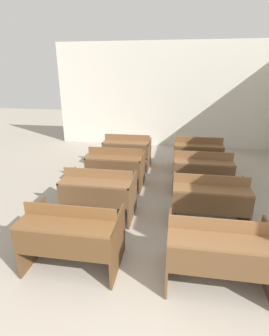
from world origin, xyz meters
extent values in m
cube|color=beige|center=(0.00, 7.41, 1.55)|extent=(6.98, 0.06, 3.10)
cube|color=#53371E|center=(-1.39, 1.61, 0.34)|extent=(0.03, 0.74, 0.68)
cube|color=#53371E|center=(-0.32, 1.61, 0.34)|extent=(0.03, 0.74, 0.68)
cube|color=brown|center=(-0.85, 1.40, 0.67)|extent=(1.10, 0.32, 0.03)
cube|color=#53371E|center=(-0.85, 1.25, 0.50)|extent=(1.04, 0.02, 0.31)
cube|color=brown|center=(-0.85, 1.55, 0.76)|extent=(1.10, 0.02, 0.15)
cube|color=brown|center=(-0.85, 1.83, 0.41)|extent=(1.10, 0.31, 0.03)
cube|color=#53371E|center=(-0.85, 1.83, 0.15)|extent=(1.04, 0.04, 0.04)
cube|color=brown|center=(0.28, 1.59, 0.34)|extent=(0.03, 0.74, 0.68)
cube|color=brown|center=(1.35, 1.59, 0.34)|extent=(0.03, 0.74, 0.68)
cube|color=brown|center=(0.81, 1.37, 0.67)|extent=(1.10, 0.32, 0.03)
cube|color=brown|center=(0.81, 1.23, 0.50)|extent=(1.04, 0.02, 0.31)
cube|color=brown|center=(0.81, 1.52, 0.76)|extent=(1.10, 0.02, 0.15)
cube|color=brown|center=(0.81, 1.80, 0.41)|extent=(1.10, 0.31, 0.03)
cube|color=brown|center=(0.81, 1.80, 0.15)|extent=(1.04, 0.04, 0.04)
cube|color=brown|center=(-1.41, 2.79, 0.34)|extent=(0.03, 0.74, 0.68)
cube|color=brown|center=(-0.34, 2.79, 0.34)|extent=(0.03, 0.74, 0.68)
cube|color=brown|center=(-0.87, 2.58, 0.67)|extent=(1.10, 0.32, 0.03)
cube|color=brown|center=(-0.87, 2.43, 0.50)|extent=(1.04, 0.02, 0.31)
cube|color=brown|center=(-0.87, 2.73, 0.76)|extent=(1.10, 0.02, 0.15)
cube|color=brown|center=(-0.87, 3.01, 0.41)|extent=(1.10, 0.31, 0.03)
cube|color=brown|center=(-0.87, 3.01, 0.15)|extent=(1.04, 0.04, 0.04)
cube|color=brown|center=(0.30, 2.82, 0.34)|extent=(0.03, 0.74, 0.68)
cube|color=brown|center=(1.37, 2.82, 0.34)|extent=(0.03, 0.74, 0.68)
cube|color=brown|center=(0.84, 2.60, 0.67)|extent=(1.10, 0.32, 0.03)
cube|color=brown|center=(0.84, 2.46, 0.50)|extent=(1.04, 0.02, 0.31)
cube|color=brown|center=(0.84, 2.75, 0.76)|extent=(1.10, 0.02, 0.15)
cube|color=brown|center=(0.84, 3.03, 0.41)|extent=(1.10, 0.31, 0.03)
cube|color=brown|center=(0.84, 3.03, 0.15)|extent=(1.04, 0.04, 0.04)
cube|color=brown|center=(-1.42, 4.01, 0.34)|extent=(0.03, 0.74, 0.68)
cube|color=brown|center=(-0.35, 4.01, 0.34)|extent=(0.03, 0.74, 0.68)
cube|color=brown|center=(-0.88, 3.80, 0.67)|extent=(1.10, 0.32, 0.03)
cube|color=brown|center=(-0.88, 3.65, 0.50)|extent=(1.04, 0.02, 0.31)
cube|color=brown|center=(-0.88, 3.95, 0.76)|extent=(1.10, 0.02, 0.15)
cube|color=brown|center=(-0.88, 4.23, 0.41)|extent=(1.10, 0.31, 0.03)
cube|color=brown|center=(-0.88, 4.23, 0.15)|extent=(1.04, 0.04, 0.04)
cube|color=brown|center=(0.29, 4.02, 0.34)|extent=(0.03, 0.74, 0.68)
cube|color=brown|center=(1.36, 4.02, 0.34)|extent=(0.03, 0.74, 0.68)
cube|color=brown|center=(0.82, 3.81, 0.67)|extent=(1.10, 0.32, 0.03)
cube|color=brown|center=(0.82, 3.66, 0.50)|extent=(1.04, 0.02, 0.31)
cube|color=brown|center=(0.82, 3.96, 0.76)|extent=(1.10, 0.02, 0.15)
cube|color=brown|center=(0.82, 4.24, 0.41)|extent=(1.10, 0.31, 0.03)
cube|color=brown|center=(0.82, 4.24, 0.15)|extent=(1.04, 0.04, 0.04)
cube|color=brown|center=(-1.40, 5.20, 0.34)|extent=(0.03, 0.74, 0.68)
cube|color=brown|center=(-0.33, 5.20, 0.34)|extent=(0.03, 0.74, 0.68)
cube|color=brown|center=(-0.87, 4.99, 0.67)|extent=(1.10, 0.32, 0.03)
cube|color=brown|center=(-0.87, 4.84, 0.50)|extent=(1.04, 0.02, 0.31)
cube|color=brown|center=(-0.87, 5.14, 0.76)|extent=(1.10, 0.02, 0.15)
cube|color=brown|center=(-0.87, 5.42, 0.41)|extent=(1.10, 0.31, 0.03)
cube|color=brown|center=(-0.87, 5.42, 0.15)|extent=(1.04, 0.04, 0.04)
cube|color=brown|center=(0.28, 5.21, 0.34)|extent=(0.03, 0.74, 0.68)
cube|color=brown|center=(1.35, 5.21, 0.34)|extent=(0.03, 0.74, 0.68)
cube|color=brown|center=(0.81, 5.00, 0.67)|extent=(1.10, 0.32, 0.03)
cube|color=brown|center=(0.81, 4.85, 0.50)|extent=(1.04, 0.02, 0.31)
cube|color=brown|center=(0.81, 5.15, 0.76)|extent=(1.10, 0.02, 0.15)
cube|color=brown|center=(0.81, 5.43, 0.41)|extent=(1.10, 0.31, 0.03)
cube|color=brown|center=(0.81, 5.43, 0.15)|extent=(1.04, 0.04, 0.04)
camera|label=1|loc=(0.29, -0.90, 2.24)|focal=28.00mm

